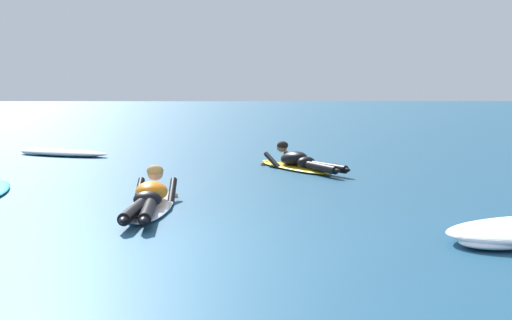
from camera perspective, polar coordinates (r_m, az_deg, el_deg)
name	(u,v)px	position (r m, az deg, el deg)	size (l,w,h in m)	color
ground_plane	(178,150)	(15.58, -7.08, 0.94)	(120.00, 120.00, 0.00)	navy
surfer_near	(150,198)	(7.91, -9.55, -3.45)	(0.56, 2.69, 0.55)	silver
surfer_far	(298,162)	(11.60, 3.86, -0.21)	(1.59, 2.44, 0.53)	yellow
whitewater_mid_left	(63,153)	(14.64, -17.03, 0.63)	(2.33, 1.38, 0.15)	white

